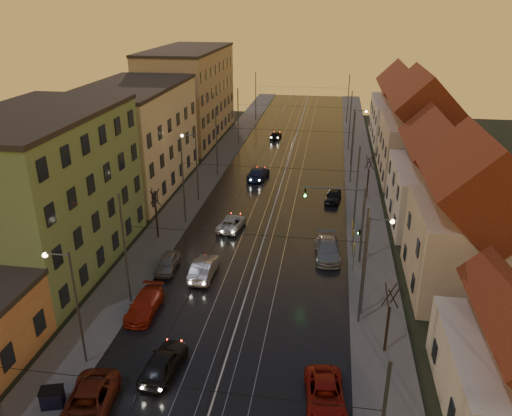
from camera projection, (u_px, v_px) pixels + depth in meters
The scene contains 45 objects.
ground at pixel (213, 401), 28.96m from camera, with size 160.00×160.00×0.00m, color black.
road at pixel (283, 177), 65.40m from camera, with size 16.00×120.00×0.04m, color black.
sidewalk_left at pixel (209, 173), 66.78m from camera, with size 4.00×120.00×0.15m, color #4C4C4C.
sidewalk_right at pixel (361, 180), 63.98m from camera, with size 4.00×120.00×0.15m, color #4C4C4C.
tram_rail_0 at pixel (267, 176), 65.69m from camera, with size 0.06×120.00×0.03m, color gray.
tram_rail_1 at pixel (277, 176), 65.49m from camera, with size 0.06×120.00×0.03m, color gray.
tram_rail_2 at pixel (289, 177), 65.28m from camera, with size 0.06×120.00×0.03m, color gray.
tram_rail_3 at pixel (300, 177), 65.08m from camera, with size 0.06×120.00×0.03m, color gray.
apartment_left_1 at pixel (45, 194), 41.65m from camera, with size 10.00×18.00×13.00m, color #698554.
apartment_left_2 at pixel (135, 139), 60.07m from camera, with size 10.00×20.00×12.00m, color beige.
apartment_left_3 at pixel (189, 95), 81.54m from camera, with size 10.00×24.00×14.00m, color tan.
house_right_1 at pixel (472, 227), 38.13m from camera, with size 8.67×10.20×10.80m.
house_right_2 at pixel (440, 181), 50.29m from camera, with size 9.18×12.24×9.20m.
house_right_3 at pixel (419, 133), 63.51m from camera, with size 9.18×14.28×11.50m.
house_right_4 at pixel (402, 110), 80.20m from camera, with size 9.18×16.32×10.00m.
catenary_pole_l_1 at pixel (125, 251), 36.62m from camera, with size 0.16×0.16×9.00m, color #595B60.
catenary_pole_r_1 at pixel (363, 268), 34.21m from camera, with size 0.16×0.16×9.00m, color #595B60.
catenary_pole_l_2 at pixel (183, 182), 50.29m from camera, with size 0.16×0.16×9.00m, color #595B60.
catenary_pole_r_2 at pixel (356, 191), 47.88m from camera, with size 0.16×0.16×9.00m, color #595B60.
catenary_pole_l_3 at pixel (217, 143), 63.96m from camera, with size 0.16×0.16×9.00m, color #595B60.
catenary_pole_r_3 at pixel (352, 149), 61.55m from camera, with size 0.16×0.16×9.00m, color #595B60.
catenary_pole_l_4 at pixel (238, 118), 77.62m from camera, with size 0.16×0.16×9.00m, color #595B60.
catenary_pole_r_4 at pixel (350, 121), 75.21m from camera, with size 0.16×0.16×9.00m, color #595B60.
catenary_pole_l_5 at pixel (256, 97), 94.02m from camera, with size 0.16×0.16×9.00m, color #595B60.
catenary_pole_r_5 at pixel (348, 99), 91.61m from camera, with size 0.16×0.16×9.00m, color #595B60.
street_lamp_0 at pixel (71, 298), 30.17m from camera, with size 1.75×0.32×8.00m.
street_lamp_1 at pixel (370, 257), 34.90m from camera, with size 1.75×0.32×8.00m.
street_lamp_2 at pixel (194, 161), 55.68m from camera, with size 1.75×0.32×8.00m.
street_lamp_3 at pixel (355, 132), 67.70m from camera, with size 1.75×0.32×8.00m.
traffic_light_mast at pixel (351, 215), 42.46m from camera, with size 5.30×0.32×7.20m.
bare_tree_0 at pixel (156, 215), 47.65m from camera, with size 1.09×1.09×5.11m.
bare_tree_1 at pixel (388, 321), 32.04m from camera, with size 1.09×1.09×5.11m.
bare_tree_2 at pixel (368, 178), 57.52m from camera, with size 1.09×1.09×5.11m.
driving_car_0 at pixel (163, 362), 30.92m from camera, with size 1.84×4.56×1.55m, color black.
driving_car_1 at pixel (204, 268), 41.71m from camera, with size 1.65×4.72×1.55m, color #AAAAB0.
driving_car_2 at pixel (232, 223), 50.45m from camera, with size 2.08×4.51×1.25m, color silver.
driving_car_3 at pixel (258, 173), 64.50m from camera, with size 2.13×5.25×1.52m, color #18264A.
driving_car_4 at pixel (276, 135), 82.90m from camera, with size 1.46×3.64×1.24m, color black.
parked_left_1 at pixel (88, 404), 27.74m from camera, with size 2.48×5.38×1.50m, color #611D10.
parked_left_2 at pixel (144, 305), 36.87m from camera, with size 1.92×4.72×1.37m, color #A72310.
parked_left_3 at pixel (167, 263), 42.79m from camera, with size 1.53×3.79×1.29m, color gray.
parked_right_0 at pixel (325, 396), 28.46m from camera, with size 2.22×4.81×1.34m, color maroon.
parked_right_1 at pixel (328, 249), 44.87m from camera, with size 2.17×5.33×1.55m, color #939498.
parked_right_2 at pixel (333, 196), 57.21m from camera, with size 1.62×4.04×1.37m, color black.
dumpster at pixel (52, 398), 28.25m from camera, with size 1.20×0.80×1.10m, color black.
Camera 1 is at (5.87, -21.70, 21.59)m, focal length 35.00 mm.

